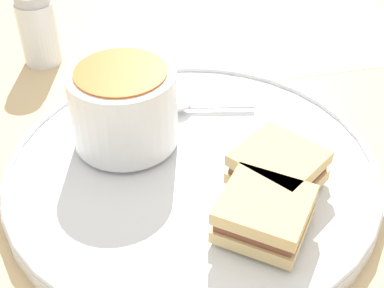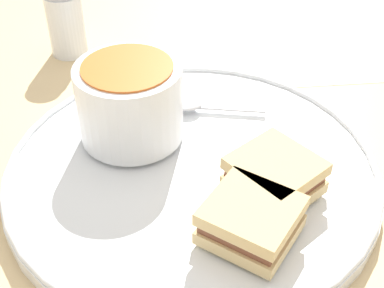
{
  "view_description": "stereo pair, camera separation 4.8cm",
  "coord_description": "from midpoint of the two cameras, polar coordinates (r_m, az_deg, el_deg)",
  "views": [
    {
      "loc": [
        0.21,
        0.3,
        0.34
      ],
      "look_at": [
        0.0,
        0.0,
        0.04
      ],
      "focal_mm": 50.0,
      "sensor_mm": 36.0,
      "label": 1
    },
    {
      "loc": [
        0.17,
        0.33,
        0.34
      ],
      "look_at": [
        0.0,
        0.0,
        0.04
      ],
      "focal_mm": 50.0,
      "sensor_mm": 36.0,
      "label": 2
    }
  ],
  "objects": [
    {
      "name": "salt_shaker",
      "position": [
        0.69,
        -18.08,
        11.52
      ],
      "size": [
        0.05,
        0.05,
        0.09
      ],
      "color": "silver",
      "rests_on": "ground_plane"
    },
    {
      "name": "menu_sheet",
      "position": [
        0.8,
        10.26,
        13.04
      ],
      "size": [
        0.33,
        0.36,
        0.0
      ],
      "rotation": [
        0.0,
        0.0,
        -0.38
      ],
      "color": "white",
      "rests_on": "ground_plane"
    },
    {
      "name": "plate",
      "position": [
        0.5,
        -2.75,
        -2.9
      ],
      "size": [
        0.34,
        0.34,
        0.02
      ],
      "color": "white",
      "rests_on": "ground_plane"
    },
    {
      "name": "ground_plane",
      "position": [
        0.5,
        -2.71,
        -3.78
      ],
      "size": [
        2.4,
        2.4,
        0.0
      ],
      "primitive_type": "plane",
      "color": "#D1B27F"
    },
    {
      "name": "sandwich_half_far",
      "position": [
        0.46,
        6.26,
        -2.66
      ],
      "size": [
        0.08,
        0.08,
        0.03
      ],
      "rotation": [
        0.0,
        0.0,
        1.8
      ],
      "color": "#DBBC7F",
      "rests_on": "plate"
    },
    {
      "name": "spoon",
      "position": [
        0.56,
        -3.63,
        4.09
      ],
      "size": [
        0.09,
        0.07,
        0.01
      ],
      "rotation": [
        0.0,
        0.0,
        5.69
      ],
      "color": "silver",
      "rests_on": "plate"
    },
    {
      "name": "sandwich_half_near",
      "position": [
        0.42,
        4.4,
        -7.62
      ],
      "size": [
        0.09,
        0.09,
        0.03
      ],
      "rotation": [
        0.0,
        0.0,
        2.09
      ],
      "color": "#DBBC7F",
      "rests_on": "plate"
    },
    {
      "name": "soup_bowl",
      "position": [
        0.5,
        -10.01,
        3.92
      ],
      "size": [
        0.1,
        0.1,
        0.08
      ],
      "color": "white",
      "rests_on": "plate"
    }
  ]
}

